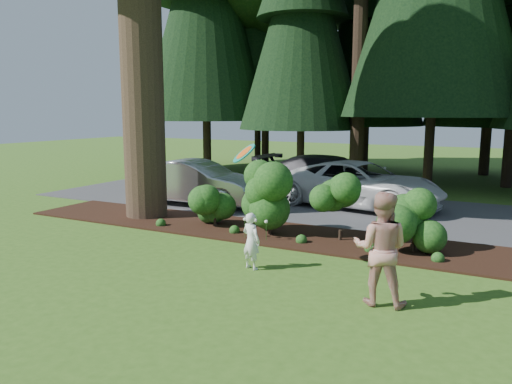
% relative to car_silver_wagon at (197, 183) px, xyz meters
% --- Properties ---
extents(ground, '(80.00, 80.00, 0.00)m').
position_rel_car_silver_wagon_xyz_m(ground, '(4.31, -5.68, -0.79)').
color(ground, '#345C1A').
rests_on(ground, ground).
extents(mulch_bed, '(16.00, 2.50, 0.05)m').
position_rel_car_silver_wagon_xyz_m(mulch_bed, '(4.31, -2.43, -0.76)').
color(mulch_bed, black).
rests_on(mulch_bed, ground).
extents(driveway, '(22.00, 6.00, 0.03)m').
position_rel_car_silver_wagon_xyz_m(driveway, '(4.31, 1.82, -0.77)').
color(driveway, '#38383A').
rests_on(driveway, ground).
extents(shrub_row, '(6.53, 1.60, 1.61)m').
position_rel_car_silver_wagon_xyz_m(shrub_row, '(5.08, -2.55, 0.02)').
color(shrub_row, '#133A11').
rests_on(shrub_row, ground).
extents(lily_cluster, '(0.69, 0.09, 0.57)m').
position_rel_car_silver_wagon_xyz_m(lily_cluster, '(4.01, -3.28, -0.29)').
color(lily_cluster, '#133A11').
rests_on(lily_cluster, ground).
extents(car_silver_wagon, '(4.70, 1.90, 1.52)m').
position_rel_car_silver_wagon_xyz_m(car_silver_wagon, '(0.00, 0.00, 0.00)').
color(car_silver_wagon, '#ABABB0').
rests_on(car_silver_wagon, driveway).
extents(car_white_suv, '(5.86, 3.47, 1.53)m').
position_rel_car_silver_wagon_xyz_m(car_white_suv, '(5.08, 2.12, 0.01)').
color(car_white_suv, silver).
rests_on(car_white_suv, driveway).
extents(car_dark_suv, '(5.57, 2.31, 1.61)m').
position_rel_car_silver_wagon_xyz_m(car_dark_suv, '(3.86, 2.83, 0.05)').
color(car_dark_suv, black).
rests_on(car_dark_suv, driveway).
extents(child, '(0.49, 0.38, 1.18)m').
position_rel_car_silver_wagon_xyz_m(child, '(4.97, -5.30, -0.20)').
color(child, white).
rests_on(child, ground).
extents(adult, '(1.01, 0.83, 1.91)m').
position_rel_car_silver_wagon_xyz_m(adult, '(7.76, -5.95, 0.17)').
color(adult, '#A52E16').
rests_on(adult, ground).
extents(frisbee, '(0.61, 0.50, 0.52)m').
position_rel_car_silver_wagon_xyz_m(frisbee, '(4.85, -5.36, 1.59)').
color(frisbee, '#198B79').
rests_on(frisbee, ground).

